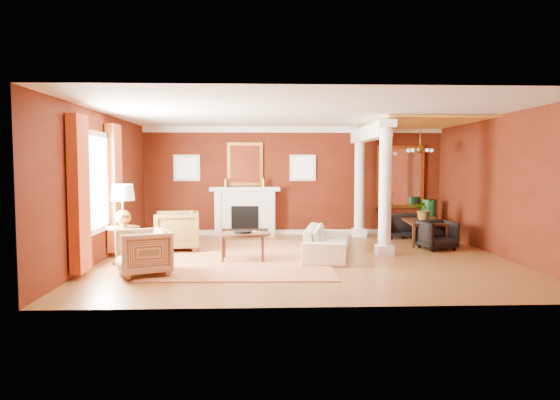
{
  "coord_description": "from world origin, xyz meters",
  "views": [
    {
      "loc": [
        -0.88,
        -9.93,
        1.87
      ],
      "look_at": [
        -0.48,
        0.35,
        1.15
      ],
      "focal_mm": 32.0,
      "sensor_mm": 36.0,
      "label": 1
    }
  ],
  "objects_px": {
    "sofa": "(327,237)",
    "coffee_table": "(243,235)",
    "dining_table": "(425,225)",
    "side_table": "(123,210)",
    "armchair_leopard": "(177,229)",
    "armchair_stripe": "(143,250)"
  },
  "relations": [
    {
      "from": "coffee_table",
      "to": "armchair_stripe",
      "type": "bearing_deg",
      "value": -143.56
    },
    {
      "from": "sofa",
      "to": "armchair_stripe",
      "type": "bearing_deg",
      "value": 125.81
    },
    {
      "from": "armchair_leopard",
      "to": "armchair_stripe",
      "type": "relative_size",
      "value": 1.12
    },
    {
      "from": "coffee_table",
      "to": "side_table",
      "type": "bearing_deg",
      "value": -174.34
    },
    {
      "from": "coffee_table",
      "to": "dining_table",
      "type": "relative_size",
      "value": 0.68
    },
    {
      "from": "armchair_stripe",
      "to": "dining_table",
      "type": "xyz_separation_m",
      "value": [
        5.92,
        3.22,
        0.02
      ]
    },
    {
      "from": "sofa",
      "to": "dining_table",
      "type": "relative_size",
      "value": 1.31
    },
    {
      "from": "sofa",
      "to": "coffee_table",
      "type": "xyz_separation_m",
      "value": [
        -1.7,
        -0.33,
        0.09
      ]
    },
    {
      "from": "armchair_leopard",
      "to": "side_table",
      "type": "xyz_separation_m",
      "value": [
        -0.76,
        -1.45,
        0.54
      ]
    },
    {
      "from": "side_table",
      "to": "armchair_leopard",
      "type": "bearing_deg",
      "value": 62.31
    },
    {
      "from": "sofa",
      "to": "armchair_stripe",
      "type": "height_order",
      "value": "armchair_stripe"
    },
    {
      "from": "sofa",
      "to": "armchair_leopard",
      "type": "height_order",
      "value": "armchair_leopard"
    },
    {
      "from": "sofa",
      "to": "armchair_stripe",
      "type": "distance_m",
      "value": 3.69
    },
    {
      "from": "dining_table",
      "to": "coffee_table",
      "type": "bearing_deg",
      "value": 121.11
    },
    {
      "from": "armchair_stripe",
      "to": "dining_table",
      "type": "distance_m",
      "value": 6.74
    },
    {
      "from": "side_table",
      "to": "armchair_stripe",
      "type": "bearing_deg",
      "value": -59.05
    },
    {
      "from": "armchair_leopard",
      "to": "dining_table",
      "type": "relative_size",
      "value": 0.59
    },
    {
      "from": "sofa",
      "to": "armchair_leopard",
      "type": "distance_m",
      "value": 3.31
    },
    {
      "from": "armchair_stripe",
      "to": "coffee_table",
      "type": "xyz_separation_m",
      "value": [
        1.65,
        1.22,
        0.08
      ]
    },
    {
      "from": "armchair_stripe",
      "to": "side_table",
      "type": "distance_m",
      "value": 1.3
    },
    {
      "from": "side_table",
      "to": "dining_table",
      "type": "bearing_deg",
      "value": 18.79
    },
    {
      "from": "armchair_stripe",
      "to": "coffee_table",
      "type": "bearing_deg",
      "value": 103.47
    }
  ]
}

